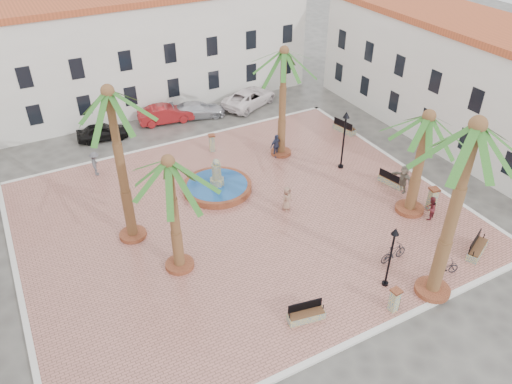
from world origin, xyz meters
The scene contains 36 objects.
ground centered at (0.00, 0.00, 0.00)m, with size 120.00×120.00×0.00m, color #56544F.
plaza centered at (0.00, 0.00, 0.07)m, with size 26.00×22.00×0.15m, color #AF6C5F.
kerb_n centered at (0.00, 11.00, 0.08)m, with size 26.30×0.30×0.16m, color silver.
kerb_s centered at (0.00, -11.00, 0.08)m, with size 26.30×0.30×0.16m, color silver.
kerb_e centered at (13.00, 0.00, 0.08)m, with size 0.30×22.30×0.16m, color silver.
kerb_w centered at (-13.00, 0.00, 0.08)m, with size 0.30×22.30×0.16m, color silver.
building_north centered at (0.00, 19.99, 4.77)m, with size 30.40×7.40×9.50m.
building_east centered at (19.99, 2.00, 4.52)m, with size 7.40×26.40×9.00m.
fountain centered at (-0.14, 3.34, 0.47)m, with size 4.58×4.58×2.37m.
palm_nw centered at (-6.52, 1.25, 8.29)m, with size 5.11×5.11×9.41m.
palm_sw centered at (-5.04, -2.49, 5.97)m, with size 5.08×5.08×6.98m.
palm_s centered at (5.66, -10.40, 8.63)m, with size 5.80×5.80×9.89m.
palm_e centered at (9.53, -4.50, 5.78)m, with size 5.74×5.74×6.91m.
palm_ne centered at (6.08, 5.51, 7.13)m, with size 4.90×4.90×8.17m.
bench_s centered at (-1.04, -8.88, 0.42)m, with size 1.91×0.88×0.97m.
bench_se centered at (10.01, -9.37, 0.45)m, with size 2.08×1.39×1.06m.
bench_e centered at (10.52, -1.63, 0.43)m, with size 0.96×1.93×0.98m.
bench_ne centered at (12.38, 6.14, 0.44)m, with size 1.00×2.06×1.04m.
lamppost_s centered at (3.87, -8.86, 2.68)m, with size 0.41×0.41×3.73m.
lamppost_e centered at (8.85, 1.78, 3.09)m, with size 0.47×0.47×4.34m.
bollard_se centered at (3.05, -10.40, 0.84)m, with size 0.52×0.52×1.34m.
bollard_n centered at (1.73, 8.32, 0.86)m, with size 0.59×0.59×1.36m.
bollard_e centered at (10.78, -5.03, 0.96)m, with size 0.66×0.66×1.57m.
litter_bin centered at (3.24, -10.40, 0.47)m, with size 0.33×0.33×0.64m, color black.
cyclist_a centered at (5.83, -10.40, 1.07)m, with size 0.67×0.44×1.83m, color #2F3343.
bicycle_a centered at (7.13, -9.73, 0.57)m, with size 0.56×1.60×0.84m, color black.
cyclist_b centered at (9.98, -5.71, 0.93)m, with size 0.76×0.59×1.57m, color #5A1B22.
bicycle_b centered at (5.47, -7.59, 0.68)m, with size 0.50×1.76×1.06m, color black.
pedestrian_fountain_a centered at (2.79, -0.72, 0.96)m, with size 0.79×0.51×1.61m, color #926C58.
pedestrian_fountain_b centered at (5.53, 5.33, 1.05)m, with size 1.05×0.44×1.79m, color #2D3450.
pedestrian_north centered at (-6.73, 9.07, 1.03)m, with size 1.14×0.66×1.76m, color #4F4F54.
pedestrian_east centered at (10.59, -2.58, 1.11)m, with size 1.78×0.57×1.92m, color #6B6254.
car_black centered at (-4.99, 14.34, 0.67)m, with size 1.59×3.95×1.35m, color black.
car_red centered at (0.45, 14.89, 0.75)m, with size 1.59×4.57×1.50m, color maroon.
car_silver centered at (3.16, 14.56, 0.67)m, with size 1.87×4.61×1.34m, color silver.
car_white centered at (8.14, 14.51, 0.77)m, with size 2.56×5.54×1.54m, color white.
Camera 1 is at (-10.95, -22.22, 18.77)m, focal length 35.00 mm.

